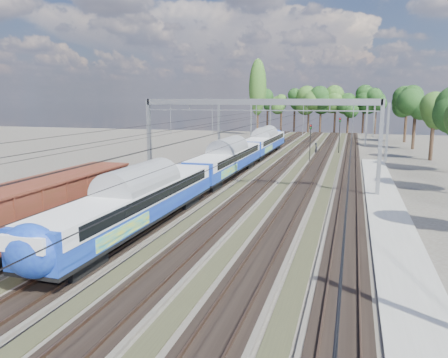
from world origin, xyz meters
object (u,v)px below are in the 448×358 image
(worker, at_px, (316,149))
(signal_far, at_px, (340,131))
(emu_train, at_px, (227,156))
(signal_near, at_px, (310,138))
(freight_boxcar, at_px, (48,206))

(worker, height_order, signal_far, signal_far)
(worker, bearing_deg, emu_train, 164.43)
(worker, distance_m, signal_near, 9.57)
(worker, distance_m, signal_far, 5.39)
(signal_near, height_order, signal_far, signal_far)
(emu_train, relative_size, signal_near, 12.05)
(emu_train, xyz_separation_m, freight_boxcar, (-4.50, -24.85, -0.26))
(emu_train, distance_m, worker, 27.05)
(freight_boxcar, bearing_deg, signal_far, 73.49)
(signal_far, bearing_deg, signal_near, -111.80)
(freight_boxcar, relative_size, signal_near, 2.81)
(freight_boxcar, distance_m, signal_near, 43.20)
(signal_far, bearing_deg, emu_train, -116.63)
(emu_train, distance_m, freight_boxcar, 25.26)
(emu_train, relative_size, freight_boxcar, 4.29)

